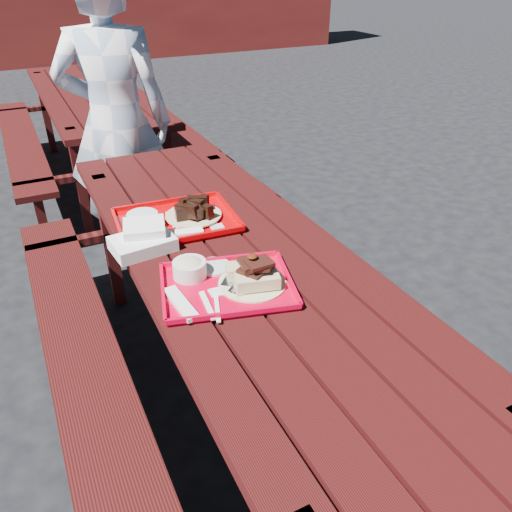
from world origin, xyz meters
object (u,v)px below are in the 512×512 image
picnic_table_near (238,296)px  near_tray (226,278)px  picnic_table_far (94,115)px  far_tray (175,219)px  person (116,124)px

picnic_table_near → near_tray: size_ratio=5.00×
picnic_table_far → picnic_table_near: bearing=-90.0°
far_tray → person: size_ratio=0.28×
near_tray → far_tray: 0.48m
picnic_table_far → far_tray: far_tray is taller
near_tray → person: size_ratio=0.28×
far_tray → picnic_table_near: bearing=-67.6°
picnic_table_near → far_tray: (-0.13, 0.31, 0.21)m
far_tray → picnic_table_far: bearing=87.0°
near_tray → person: person is taller
far_tray → person: bearing=88.1°
picnic_table_far → near_tray: near_tray is taller
picnic_table_far → person: bearing=-93.8°
picnic_table_near → picnic_table_far: size_ratio=1.00×
far_tray → near_tray: bearing=-88.7°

